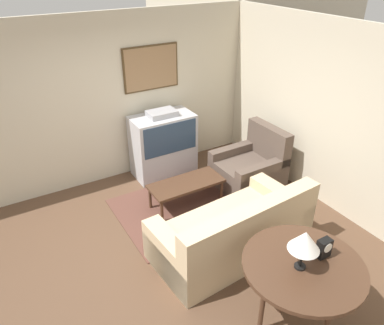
{
  "coord_description": "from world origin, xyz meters",
  "views": [
    {
      "loc": [
        -1.61,
        -3.41,
        3.43
      ],
      "look_at": [
        0.8,
        0.66,
        0.75
      ],
      "focal_mm": 35.0,
      "sensor_mm": 36.0,
      "label": 1
    }
  ],
  "objects_px": {
    "console_table": "(303,269)",
    "mantel_clock": "(324,248)",
    "coffee_table": "(186,185)",
    "table_lamp": "(305,241)",
    "armchair": "(250,168)",
    "couch": "(234,233)",
    "tv": "(163,145)"
  },
  "relations": [
    {
      "from": "tv",
      "to": "console_table",
      "type": "relative_size",
      "value": 0.97
    },
    {
      "from": "table_lamp",
      "to": "coffee_table",
      "type": "bearing_deg",
      "value": 87.57
    },
    {
      "from": "coffee_table",
      "to": "table_lamp",
      "type": "xyz_separation_m",
      "value": [
        -0.1,
        -2.38,
        0.74
      ]
    },
    {
      "from": "armchair",
      "to": "couch",
      "type": "bearing_deg",
      "value": -46.07
    },
    {
      "from": "couch",
      "to": "armchair",
      "type": "xyz_separation_m",
      "value": [
        1.19,
        1.18,
        -0.0
      ]
    },
    {
      "from": "tv",
      "to": "coffee_table",
      "type": "xyz_separation_m",
      "value": [
        -0.15,
        -1.04,
        -0.19
      ]
    },
    {
      "from": "coffee_table",
      "to": "mantel_clock",
      "type": "bearing_deg",
      "value": -85.11
    },
    {
      "from": "coffee_table",
      "to": "couch",
      "type": "bearing_deg",
      "value": -89.59
    },
    {
      "from": "couch",
      "to": "coffee_table",
      "type": "xyz_separation_m",
      "value": [
        -0.01,
        1.2,
        0.06
      ]
    },
    {
      "from": "tv",
      "to": "armchair",
      "type": "relative_size",
      "value": 1.16
    },
    {
      "from": "mantel_clock",
      "to": "table_lamp",
      "type": "bearing_deg",
      "value": 179.78
    },
    {
      "from": "armchair",
      "to": "console_table",
      "type": "bearing_deg",
      "value": -28.43
    },
    {
      "from": "tv",
      "to": "table_lamp",
      "type": "relative_size",
      "value": 2.68
    },
    {
      "from": "couch",
      "to": "mantel_clock",
      "type": "height_order",
      "value": "mantel_clock"
    },
    {
      "from": "couch",
      "to": "table_lamp",
      "type": "relative_size",
      "value": 4.78
    },
    {
      "from": "couch",
      "to": "coffee_table",
      "type": "relative_size",
      "value": 1.84
    },
    {
      "from": "couch",
      "to": "tv",
      "type": "bearing_deg",
      "value": -97.59
    },
    {
      "from": "tv",
      "to": "table_lamp",
      "type": "xyz_separation_m",
      "value": [
        -0.25,
        -3.42,
        0.55
      ]
    },
    {
      "from": "armchair",
      "to": "table_lamp",
      "type": "bearing_deg",
      "value": -29.59
    },
    {
      "from": "couch",
      "to": "coffee_table",
      "type": "distance_m",
      "value": 1.2
    },
    {
      "from": "console_table",
      "to": "mantel_clock",
      "type": "xyz_separation_m",
      "value": [
        0.24,
        -0.01,
        0.17
      ]
    },
    {
      "from": "console_table",
      "to": "mantel_clock",
      "type": "distance_m",
      "value": 0.29
    },
    {
      "from": "mantel_clock",
      "to": "coffee_table",
      "type": "bearing_deg",
      "value": 94.89
    },
    {
      "from": "table_lamp",
      "to": "console_table",
      "type": "bearing_deg",
      "value": 4.6
    },
    {
      "from": "table_lamp",
      "to": "mantel_clock",
      "type": "distance_m",
      "value": 0.38
    },
    {
      "from": "coffee_table",
      "to": "mantel_clock",
      "type": "height_order",
      "value": "mantel_clock"
    },
    {
      "from": "tv",
      "to": "console_table",
      "type": "bearing_deg",
      "value": -93.07
    },
    {
      "from": "mantel_clock",
      "to": "console_table",
      "type": "bearing_deg",
      "value": 178.47
    },
    {
      "from": "tv",
      "to": "couch",
      "type": "relative_size",
      "value": 0.56
    },
    {
      "from": "armchair",
      "to": "table_lamp",
      "type": "distance_m",
      "value": 2.81
    },
    {
      "from": "table_lamp",
      "to": "armchair",
      "type": "bearing_deg",
      "value": 61.01
    },
    {
      "from": "tv",
      "to": "mantel_clock",
      "type": "bearing_deg",
      "value": -89.06
    }
  ]
}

